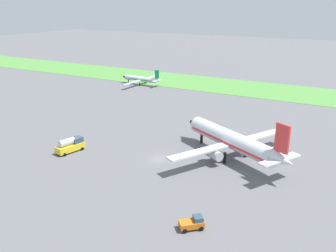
{
  "coord_description": "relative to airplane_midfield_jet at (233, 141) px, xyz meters",
  "views": [
    {
      "loc": [
        35.74,
        -60.82,
        31.63
      ],
      "look_at": [
        -4.61,
        12.43,
        3.0
      ],
      "focal_mm": 38.37,
      "sensor_mm": 36.0,
      "label": 1
    }
  ],
  "objects": [
    {
      "name": "fuel_truck_midfield",
      "position": [
        -32.94,
        -13.93,
        -2.51
      ],
      "size": [
        3.84,
        6.88,
        3.29
      ],
      "rotation": [
        0.0,
        0.0,
        1.34
      ],
      "color": "yellow",
      "rests_on": "ground_plane"
    },
    {
      "name": "airplane_midfield_jet",
      "position": [
        0.0,
        0.0,
        0.0
      ],
      "size": [
        29.17,
        29.22,
        11.35
      ],
      "rotation": [
        0.0,
        0.0,
        2.64
      ],
      "color": "silver",
      "rests_on": "ground_plane"
    },
    {
      "name": "grass_taxiway_strip",
      "position": [
        -13.53,
        67.71,
        -4.05
      ],
      "size": [
        360.0,
        28.0,
        0.08
      ],
      "primitive_type": "cube",
      "color": "#549342",
      "rests_on": "ground_plane"
    },
    {
      "name": "ground_plane",
      "position": [
        -13.53,
        -7.92,
        -4.09
      ],
      "size": [
        600.0,
        600.0,
        0.0
      ],
      "primitive_type": "plane",
      "color": "slate"
    },
    {
      "name": "pushback_tug_near_gate",
      "position": [
        3.46,
        -27.2,
        -3.17
      ],
      "size": [
        3.87,
        3.76,
        1.95
      ],
      "rotation": [
        0.0,
        0.0,
        0.74
      ],
      "color": "orange",
      "rests_on": "ground_plane"
    },
    {
      "name": "airplane_taxiing_turboprop",
      "position": [
        -57.16,
        52.6,
        -1.63
      ],
      "size": [
        19.2,
        22.44,
        6.72
      ],
      "rotation": [
        0.0,
        0.0,
        3.1
      ],
      "color": "silver",
      "rests_on": "ground_plane"
    }
  ]
}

